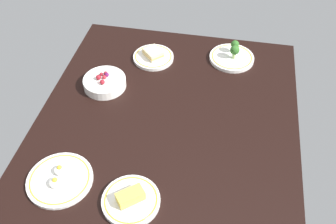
# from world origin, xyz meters

# --- Properties ---
(dining_table) EXTENTS (1.12, 0.99, 0.04)m
(dining_table) POSITION_xyz_m (0.00, 0.00, 0.02)
(dining_table) COLOR black
(dining_table) RESTS_ON ground
(plate_eggs) EXTENTS (0.22, 0.22, 0.04)m
(plate_eggs) POSITION_xyz_m (0.36, -0.30, 0.05)
(plate_eggs) COLOR white
(plate_eggs) RESTS_ON dining_table
(bowl_berries) EXTENTS (0.18, 0.18, 0.06)m
(bowl_berries) POSITION_xyz_m (-0.12, -0.29, 0.06)
(bowl_berries) COLOR white
(bowl_berries) RESTS_ON dining_table
(plate_cheese) EXTENTS (0.19, 0.19, 0.05)m
(plate_cheese) POSITION_xyz_m (0.39, -0.04, 0.05)
(plate_cheese) COLOR white
(plate_cheese) RESTS_ON dining_table
(plate_broccoli) EXTENTS (0.20, 0.20, 0.08)m
(plate_broccoli) POSITION_xyz_m (-0.40, 0.22, 0.06)
(plate_broccoli) COLOR white
(plate_broccoli) RESTS_ON dining_table
(plate_sandwich) EXTENTS (0.18, 0.18, 0.05)m
(plate_sandwich) POSITION_xyz_m (-0.34, -0.13, 0.05)
(plate_sandwich) COLOR white
(plate_sandwich) RESTS_ON dining_table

